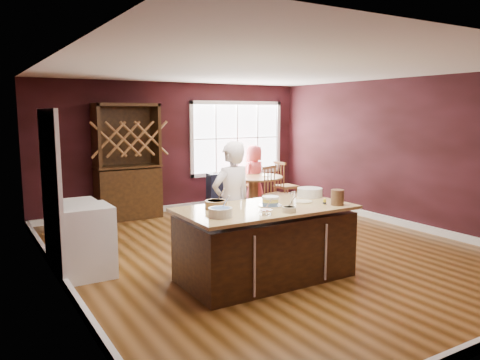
# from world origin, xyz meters

# --- Properties ---
(room_shell) EXTENTS (7.00, 7.00, 7.00)m
(room_shell) POSITION_xyz_m (0.00, 0.00, 1.35)
(room_shell) COLOR brown
(room_shell) RESTS_ON ground
(window) EXTENTS (2.36, 0.10, 1.66)m
(window) POSITION_xyz_m (1.50, 3.47, 1.50)
(window) COLOR white
(window) RESTS_ON room_shell
(doorway) EXTENTS (0.08, 1.26, 2.13)m
(doorway) POSITION_xyz_m (-2.97, 0.60, 1.02)
(doorway) COLOR white
(doorway) RESTS_ON room_shell
(kitchen_island) EXTENTS (2.17, 1.14, 0.92)m
(kitchen_island) POSITION_xyz_m (-0.73, -0.97, 0.44)
(kitchen_island) COLOR black
(kitchen_island) RESTS_ON ground
(dining_table) EXTENTS (1.23, 1.23, 0.75)m
(dining_table) POSITION_xyz_m (1.32, 2.50, 0.53)
(dining_table) COLOR #985E38
(dining_table) RESTS_ON ground
(baker) EXTENTS (0.66, 0.47, 1.70)m
(baker) POSITION_xyz_m (-0.81, -0.26, 0.85)
(baker) COLOR white
(baker) RESTS_ON ground
(layer_cake) EXTENTS (0.30, 0.30, 0.12)m
(layer_cake) POSITION_xyz_m (-0.65, -0.95, 0.98)
(layer_cake) COLOR white
(layer_cake) RESTS_ON kitchen_island
(bowl_blue) EXTENTS (0.27, 0.27, 0.10)m
(bowl_blue) POSITION_xyz_m (-1.48, -1.16, 0.97)
(bowl_blue) COLOR silver
(bowl_blue) RESTS_ON kitchen_island
(bowl_yellow) EXTENTS (0.27, 0.27, 0.10)m
(bowl_yellow) POSITION_xyz_m (-1.31, -0.74, 0.97)
(bowl_yellow) COLOR #967A4E
(bowl_yellow) RESTS_ON kitchen_island
(bowl_pink) EXTENTS (0.15, 0.15, 0.06)m
(bowl_pink) POSITION_xyz_m (-0.97, -1.32, 0.95)
(bowl_pink) COLOR silver
(bowl_pink) RESTS_ON kitchen_island
(bowl_olive) EXTENTS (0.17, 0.17, 0.06)m
(bowl_olive) POSITION_xyz_m (-0.67, -1.36, 0.95)
(bowl_olive) COLOR #CABE8E
(bowl_olive) RESTS_ON kitchen_island
(drinking_glass) EXTENTS (0.08, 0.08, 0.16)m
(drinking_glass) POSITION_xyz_m (-0.33, -1.00, 1.00)
(drinking_glass) COLOR silver
(drinking_glass) RESTS_ON kitchen_island
(dinner_plate) EXTENTS (0.24, 0.24, 0.02)m
(dinner_plate) POSITION_xyz_m (-0.14, -0.96, 0.93)
(dinner_plate) COLOR beige
(dinner_plate) RESTS_ON kitchen_island
(white_tub) EXTENTS (0.35, 0.35, 0.12)m
(white_tub) POSITION_xyz_m (0.20, -0.69, 0.98)
(white_tub) COLOR white
(white_tub) RESTS_ON kitchen_island
(stoneware_crock) EXTENTS (0.16, 0.16, 0.20)m
(stoneware_crock) POSITION_xyz_m (0.11, -1.34, 1.02)
(stoneware_crock) COLOR brown
(stoneware_crock) RESTS_ON kitchen_island
(toy_figurine) EXTENTS (0.04, 0.04, 0.07)m
(toy_figurine) POSITION_xyz_m (0.01, -1.22, 0.96)
(toy_figurine) COLOR yellow
(toy_figurine) RESTS_ON kitchen_island
(rug) EXTENTS (2.81, 2.42, 0.01)m
(rug) POSITION_xyz_m (1.32, 2.50, 0.01)
(rug) COLOR brown
(rug) RESTS_ON ground
(chair_east) EXTENTS (0.42, 0.44, 1.03)m
(chair_east) POSITION_xyz_m (2.17, 2.48, 0.52)
(chair_east) COLOR brown
(chair_east) RESTS_ON ground
(chair_south) EXTENTS (0.55, 0.54, 1.06)m
(chair_south) POSITION_xyz_m (1.31, 1.63, 0.53)
(chair_south) COLOR brown
(chair_south) RESTS_ON ground
(chair_north) EXTENTS (0.56, 0.55, 0.98)m
(chair_north) POSITION_xyz_m (1.65, 3.21, 0.49)
(chair_north) COLOR #9D6D3E
(chair_north) RESTS_ON ground
(seated_woman) EXTENTS (0.79, 0.68, 1.37)m
(seated_woman) POSITION_xyz_m (1.63, 2.95, 0.68)
(seated_woman) COLOR #E74D55
(seated_woman) RESTS_ON ground
(high_chair) EXTENTS (0.41, 0.41, 0.87)m
(high_chair) POSITION_xyz_m (0.58, 2.75, 0.44)
(high_chair) COLOR #1B2033
(high_chair) RESTS_ON ground
(toddler) EXTENTS (0.18, 0.14, 0.26)m
(toddler) POSITION_xyz_m (0.57, 2.85, 0.81)
(toddler) COLOR #8CA5BF
(toddler) RESTS_ON high_chair
(table_plate) EXTENTS (0.18, 0.18, 0.01)m
(table_plate) POSITION_xyz_m (1.58, 2.43, 0.76)
(table_plate) COLOR beige
(table_plate) RESTS_ON dining_table
(table_cup) EXTENTS (0.13, 0.13, 0.09)m
(table_cup) POSITION_xyz_m (1.14, 2.67, 0.79)
(table_cup) COLOR white
(table_cup) RESTS_ON dining_table
(hutch) EXTENTS (1.23, 0.51, 2.26)m
(hutch) POSITION_xyz_m (-1.13, 3.22, 1.13)
(hutch) COLOR #3B1F0E
(hutch) RESTS_ON ground
(washer) EXTENTS (0.63, 0.61, 0.92)m
(washer) POSITION_xyz_m (-2.64, 0.28, 0.46)
(washer) COLOR white
(washer) RESTS_ON ground
(dryer) EXTENTS (0.60, 0.58, 0.87)m
(dryer) POSITION_xyz_m (-2.64, 0.92, 0.44)
(dryer) COLOR silver
(dryer) RESTS_ON ground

